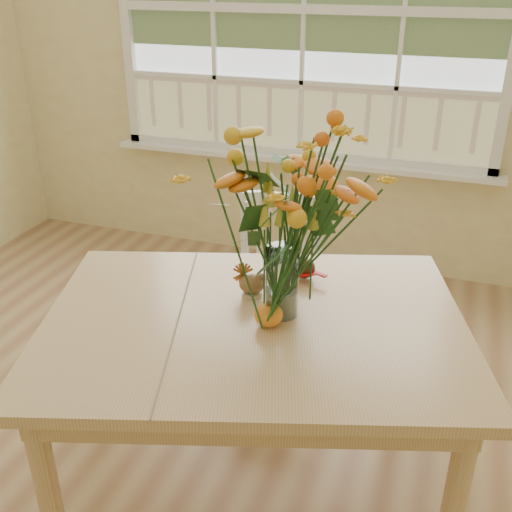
% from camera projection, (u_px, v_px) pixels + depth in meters
% --- Properties ---
extents(wall_back, '(4.00, 0.02, 2.70)m').
position_uv_depth(wall_back, '(304.00, 46.00, 3.45)').
color(wall_back, beige).
rests_on(wall_back, floor).
extents(window, '(2.42, 0.12, 1.74)m').
position_uv_depth(window, '(304.00, 12.00, 3.34)').
color(window, silver).
rests_on(window, wall_back).
extents(dining_table, '(1.60, 1.34, 0.74)m').
position_uv_depth(dining_table, '(254.00, 342.00, 1.99)').
color(dining_table, tan).
rests_on(dining_table, floor).
extents(windsor_chair, '(0.44, 0.42, 0.85)m').
position_uv_depth(windsor_chair, '(277.00, 279.00, 2.74)').
color(windsor_chair, white).
rests_on(windsor_chair, floor).
extents(flower_vase, '(0.50, 0.50, 0.60)m').
position_uv_depth(flower_vase, '(283.00, 213.00, 1.83)').
color(flower_vase, white).
rests_on(flower_vase, dining_table).
extents(pumpkin, '(0.09, 0.09, 0.07)m').
position_uv_depth(pumpkin, '(269.00, 316.00, 1.90)').
color(pumpkin, orange).
rests_on(pumpkin, dining_table).
extents(turkey_figurine, '(0.11, 0.09, 0.11)m').
position_uv_depth(turkey_figurine, '(252.00, 284.00, 2.07)').
color(turkey_figurine, '#CCB78C').
rests_on(turkey_figurine, dining_table).
extents(dark_gourd, '(0.12, 0.08, 0.07)m').
position_uv_depth(dark_gourd, '(304.00, 269.00, 2.19)').
color(dark_gourd, '#38160F').
rests_on(dark_gourd, dining_table).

